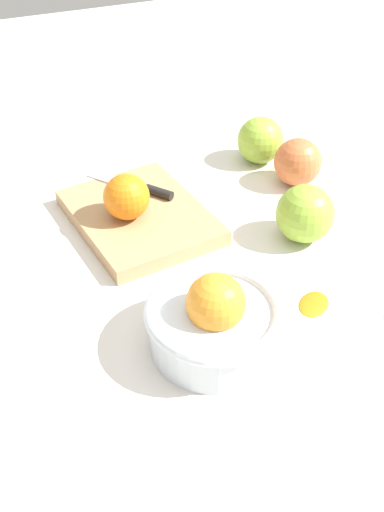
% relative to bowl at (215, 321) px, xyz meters
% --- Properties ---
extents(ground_plane, '(2.40, 2.40, 0.00)m').
position_rel_bowl_xyz_m(ground_plane, '(0.14, -0.10, -0.04)').
color(ground_plane, silver).
extents(bowl, '(0.16, 0.16, 0.10)m').
position_rel_bowl_xyz_m(bowl, '(0.00, 0.00, 0.00)').
color(bowl, silver).
rests_on(bowl, ground_plane).
extents(cutting_board, '(0.25, 0.20, 0.02)m').
position_rel_bowl_xyz_m(cutting_board, '(0.27, -0.00, -0.03)').
color(cutting_board, tan).
rests_on(cutting_board, ground_plane).
extents(orange_on_board, '(0.07, 0.07, 0.07)m').
position_rel_bowl_xyz_m(orange_on_board, '(0.26, 0.02, 0.02)').
color(orange_on_board, orange).
rests_on(orange_on_board, cutting_board).
extents(knife, '(0.13, 0.11, 0.01)m').
position_rel_bowl_xyz_m(knife, '(0.32, -0.03, -0.01)').
color(knife, silver).
rests_on(knife, cutting_board).
extents(apple_front_center, '(0.08, 0.08, 0.08)m').
position_rel_bowl_xyz_m(apple_front_center, '(0.14, -0.21, 0.00)').
color(apple_front_center, '#8EB738').
rests_on(apple_front_center, ground_plane).
extents(apple_front_right, '(0.08, 0.08, 0.08)m').
position_rel_bowl_xyz_m(apple_front_right, '(0.27, -0.28, -0.00)').
color(apple_front_right, '#CC6638').
rests_on(apple_front_right, ground_plane).
extents(apple_front_right_2, '(0.08, 0.08, 0.08)m').
position_rel_bowl_xyz_m(apple_front_right_2, '(0.36, -0.26, 0.00)').
color(apple_front_right_2, '#8EB738').
rests_on(apple_front_right_2, ground_plane).
extents(citrus_peel, '(0.06, 0.06, 0.01)m').
position_rel_bowl_xyz_m(citrus_peel, '(0.01, -0.15, -0.04)').
color(citrus_peel, orange).
rests_on(citrus_peel, ground_plane).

